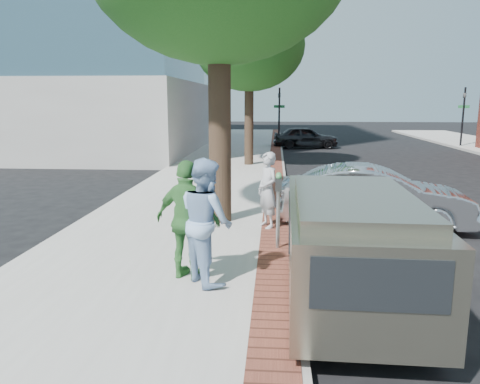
# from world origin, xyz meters

# --- Properties ---
(ground) EXTENTS (120.00, 120.00, 0.00)m
(ground) POSITION_xyz_m (0.00, 0.00, 0.00)
(ground) COLOR black
(ground) RESTS_ON ground
(sidewalk) EXTENTS (5.00, 60.00, 0.15)m
(sidewalk) POSITION_xyz_m (-1.50, 8.00, 0.07)
(sidewalk) COLOR #9E9991
(sidewalk) RESTS_ON ground
(brick_strip) EXTENTS (0.60, 60.00, 0.01)m
(brick_strip) POSITION_xyz_m (0.70, 8.00, 0.15)
(brick_strip) COLOR brown
(brick_strip) RESTS_ON sidewalk
(curb) EXTENTS (0.10, 60.00, 0.15)m
(curb) POSITION_xyz_m (1.05, 8.00, 0.07)
(curb) COLOR gray
(curb) RESTS_ON ground
(office_base) EXTENTS (18.20, 22.20, 4.00)m
(office_base) POSITION_xyz_m (-13.00, 22.00, 2.00)
(office_base) COLOR gray
(office_base) RESTS_ON ground
(signal_near) EXTENTS (0.70, 0.15, 3.80)m
(signal_near) POSITION_xyz_m (0.90, 22.00, 2.25)
(signal_near) COLOR black
(signal_near) RESTS_ON ground
(signal_far) EXTENTS (0.70, 0.15, 3.80)m
(signal_far) POSITION_xyz_m (12.50, 22.00, 2.25)
(signal_far) COLOR black
(signal_far) RESTS_ON ground
(tree_far) EXTENTS (4.80, 4.80, 7.14)m
(tree_far) POSITION_xyz_m (-0.50, 12.00, 5.30)
(tree_far) COLOR black
(tree_far) RESTS_ON sidewalk
(parking_meter) EXTENTS (0.12, 0.32, 1.47)m
(parking_meter) POSITION_xyz_m (0.76, -0.18, 1.21)
(parking_meter) COLOR gray
(parking_meter) RESTS_ON sidewalk
(person_gray) EXTENTS (0.67, 0.74, 1.71)m
(person_gray) POSITION_xyz_m (0.53, 1.34, 1.00)
(person_gray) COLOR #A3A3A8
(person_gray) RESTS_ON sidewalk
(person_officer) EXTENTS (1.16, 1.21, 1.96)m
(person_officer) POSITION_xyz_m (-0.37, -1.94, 1.13)
(person_officer) COLOR #8AACD6
(person_officer) RESTS_ON sidewalk
(person_green) EXTENTS (1.21, 0.81, 1.91)m
(person_green) POSITION_xyz_m (-0.67, -1.84, 1.11)
(person_green) COLOR #3B7E39
(person_green) RESTS_ON sidewalk
(sedan_silver) EXTENTS (4.56, 1.97, 1.46)m
(sedan_silver) POSITION_xyz_m (3.02, 2.08, 0.73)
(sedan_silver) COLOR #ADAEB4
(sedan_silver) RESTS_ON ground
(bg_car) EXTENTS (4.18, 1.93, 1.39)m
(bg_car) POSITION_xyz_m (2.58, 21.09, 0.69)
(bg_car) COLOR black
(bg_car) RESTS_ON ground
(van) EXTENTS (1.87, 4.65, 1.70)m
(van) POSITION_xyz_m (1.80, -2.04, 0.93)
(van) COLOR gray
(van) RESTS_ON ground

